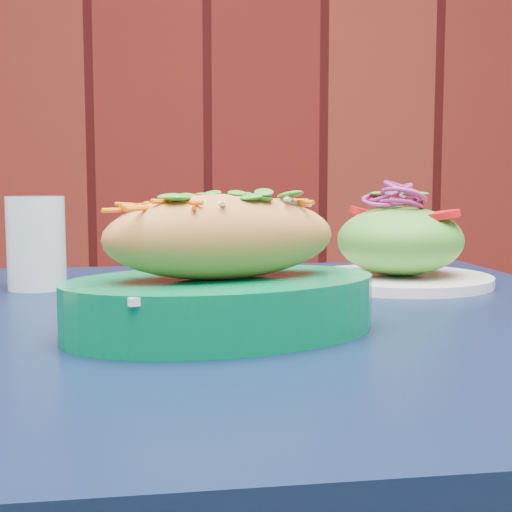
{
  "coord_description": "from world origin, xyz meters",
  "views": [
    {
      "loc": [
        0.45,
        0.52,
        0.88
      ],
      "look_at": [
        0.48,
        1.17,
        0.81
      ],
      "focal_mm": 50.0,
      "sensor_mm": 36.0,
      "label": 1
    }
  ],
  "objects": [
    {
      "name": "banh_mi_basket",
      "position": [
        0.45,
        1.12,
        0.8
      ],
      "size": [
        0.32,
        0.26,
        0.12
      ],
      "rotation": [
        0.0,
        0.0,
        0.37
      ],
      "color": "#006F3E",
      "rests_on": "cafe_table"
    },
    {
      "name": "salad_plate",
      "position": [
        0.67,
        1.39,
        0.8
      ],
      "size": [
        0.23,
        0.23,
        0.12
      ],
      "rotation": [
        0.0,
        0.0,
        -0.32
      ],
      "color": "white",
      "rests_on": "cafe_table"
    },
    {
      "name": "cafe_table",
      "position": [
        0.47,
        1.21,
        0.66
      ],
      "size": [
        0.88,
        0.88,
        0.75
      ],
      "rotation": [
        0.0,
        0.0,
        0.11
      ],
      "color": "black",
      "rests_on": "ground"
    },
    {
      "name": "brick_wall",
      "position": [
        0.0,
        2.97,
        1.4
      ],
      "size": [
        4.9,
        0.04,
        2.8
      ],
      "primitive_type": "cube",
      "color": "#4B0E0E",
      "rests_on": "ground"
    },
    {
      "name": "water_glass",
      "position": [
        0.23,
        1.37,
        0.8
      ],
      "size": [
        0.07,
        0.07,
        0.11
      ],
      "primitive_type": "cylinder",
      "color": "silver",
      "rests_on": "cafe_table"
    }
  ]
}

